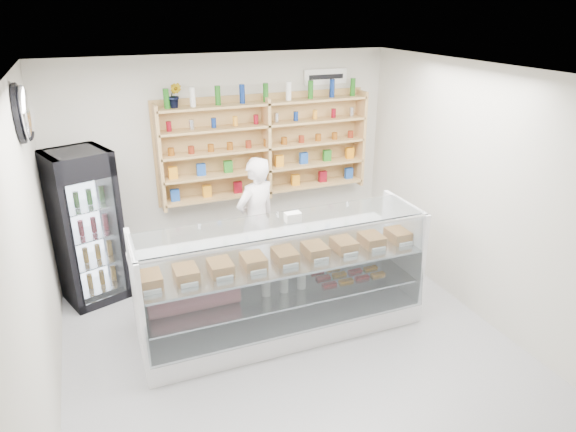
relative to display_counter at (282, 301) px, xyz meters
name	(u,v)px	position (x,y,z in m)	size (l,w,h in m)	color
room	(301,235)	(-0.02, -0.57, 1.04)	(5.00, 5.00, 5.00)	#99999E
display_counter	(282,301)	(0.00, 0.00, 0.00)	(3.02, 0.90, 1.31)	white
shop_worker	(256,220)	(0.12, 1.20, 0.46)	(0.60, 0.39, 1.65)	white
drinks_cooler	(86,227)	(-1.88, 1.52, 0.57)	(0.84, 0.83, 1.85)	black
wall_shelving	(267,148)	(0.48, 1.77, 1.23)	(2.84, 0.28, 1.33)	tan
potted_plant	(175,95)	(-0.67, 1.77, 1.98)	(0.17, 0.13, 0.30)	#1E6626
security_mirror	(25,113)	(-2.19, 0.63, 2.09)	(0.15, 0.50, 0.50)	silver
wall_sign	(326,77)	(1.38, 1.90, 2.09)	(0.62, 0.03, 0.20)	white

